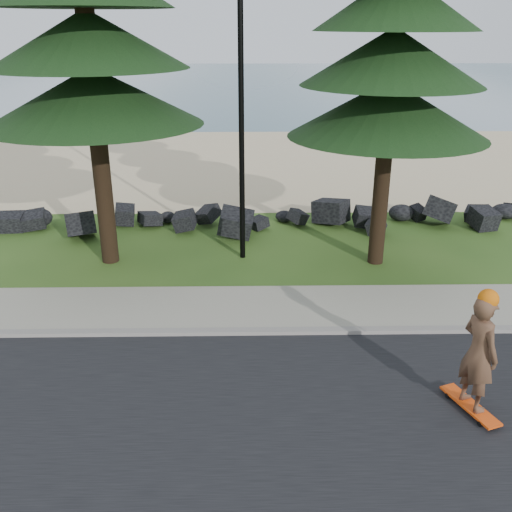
{
  "coord_description": "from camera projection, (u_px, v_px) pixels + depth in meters",
  "views": [
    {
      "loc": [
        0.12,
        -11.0,
        5.88
      ],
      "look_at": [
        0.3,
        0.0,
        1.34
      ],
      "focal_mm": 40.0,
      "sensor_mm": 36.0,
      "label": 1
    }
  ],
  "objects": [
    {
      "name": "beach_sand",
      "position": [
        244.0,
        162.0,
        25.81
      ],
      "size": [
        160.0,
        15.0,
        0.01
      ],
      "primitive_type": "cube",
      "color": "#CDB189",
      "rests_on": "ground"
    },
    {
      "name": "ground",
      "position": [
        242.0,
        313.0,
        12.41
      ],
      "size": [
        160.0,
        160.0,
        0.0
      ],
      "primitive_type": "plane",
      "color": "#274816",
      "rests_on": "ground"
    },
    {
      "name": "sidewalk",
      "position": [
        242.0,
        307.0,
        12.58
      ],
      "size": [
        160.0,
        2.0,
        0.08
      ],
      "primitive_type": "cube",
      "color": "gray",
      "rests_on": "ground"
    },
    {
      "name": "kerb",
      "position": [
        242.0,
        332.0,
        11.55
      ],
      "size": [
        160.0,
        0.2,
        0.1
      ],
      "primitive_type": "cube",
      "color": "gray",
      "rests_on": "ground"
    },
    {
      "name": "ocean",
      "position": [
        245.0,
        82.0,
        59.55
      ],
      "size": [
        160.0,
        58.0,
        0.01
      ],
      "primitive_type": "cube",
      "color": "#39606E",
      "rests_on": "ground"
    },
    {
      "name": "road",
      "position": [
        240.0,
        460.0,
        8.24
      ],
      "size": [
        160.0,
        7.0,
        0.02
      ],
      "primitive_type": "cube",
      "color": "black",
      "rests_on": "ground"
    },
    {
      "name": "skateboarder",
      "position": [
        479.0,
        353.0,
        8.87
      ],
      "size": [
        0.68,
        1.2,
        2.18
      ],
      "rotation": [
        0.0,
        0.0,
        1.92
      ],
      "color": "#EC480D",
      "rests_on": "ground"
    },
    {
      "name": "lamp_post",
      "position": [
        241.0,
        99.0,
        13.79
      ],
      "size": [
        0.25,
        0.14,
        8.14
      ],
      "color": "black",
      "rests_on": "ground"
    },
    {
      "name": "seawall_boulders",
      "position": [
        243.0,
        227.0,
        17.58
      ],
      "size": [
        60.0,
        2.4,
        1.1
      ],
      "primitive_type": null,
      "color": "black",
      "rests_on": "ground"
    }
  ]
}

